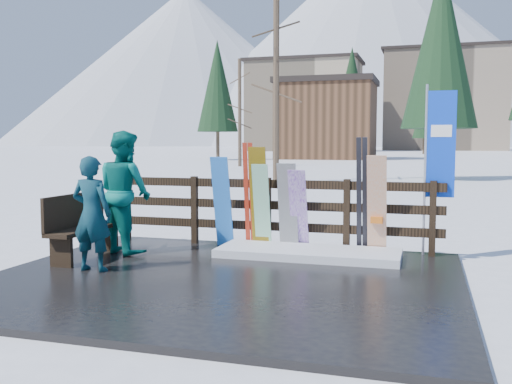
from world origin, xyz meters
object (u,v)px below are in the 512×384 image
(snowboard_0, at_px, (222,202))
(rental_flag, at_px, (437,151))
(snowboard_1, at_px, (262,207))
(snowboard_4, at_px, (288,207))
(snowboard_2, at_px, (259,198))
(bench, at_px, (81,224))
(person_front, at_px, (92,214))
(snowboard_5, at_px, (377,206))
(snowboard_3, at_px, (299,211))
(person_back, at_px, (125,192))

(snowboard_0, xyz_separation_m, rental_flag, (3.36, 0.27, 0.86))
(snowboard_1, relative_size, snowboard_4, 0.99)
(snowboard_2, height_order, snowboard_4, snowboard_2)
(bench, bearing_deg, person_front, -47.32)
(snowboard_0, relative_size, person_front, 0.98)
(snowboard_0, xyz_separation_m, snowboard_5, (2.50, 0.00, 0.02))
(bench, relative_size, snowboard_4, 1.05)
(snowboard_3, bearing_deg, bench, -153.63)
(snowboard_3, xyz_separation_m, person_back, (-2.59, -0.86, 0.30))
(bench, xyz_separation_m, snowboard_5, (4.19, 1.47, 0.25))
(snowboard_1, xyz_separation_m, snowboard_2, (-0.05, -0.00, 0.14))
(person_back, bearing_deg, snowboard_3, -132.28)
(snowboard_4, xyz_separation_m, person_front, (-2.19, -2.14, 0.07))
(person_back, bearing_deg, snowboard_2, -126.74)
(snowboard_5, relative_size, person_front, 1.01)
(snowboard_4, relative_size, person_front, 0.92)
(snowboard_1, bearing_deg, rental_flag, 5.76)
(snowboard_2, bearing_deg, rental_flag, 5.66)
(snowboard_0, height_order, person_back, person_back)
(bench, xyz_separation_m, snowboard_3, (2.97, 1.47, 0.14))
(snowboard_5, bearing_deg, snowboard_3, 180.00)
(bench, relative_size, snowboard_2, 0.90)
(snowboard_1, bearing_deg, snowboard_5, 0.00)
(snowboard_0, height_order, rental_flag, rental_flag)
(snowboard_1, bearing_deg, snowboard_0, 180.00)
(snowboard_3, xyz_separation_m, snowboard_5, (1.21, -0.00, 0.12))
(rental_flag, distance_m, person_back, 4.84)
(person_front, bearing_deg, bench, -47.37)
(bench, height_order, snowboard_2, snowboard_2)
(snowboard_2, distance_m, person_front, 2.74)
(snowboard_2, distance_m, rental_flag, 2.85)
(snowboard_4, xyz_separation_m, person_back, (-2.42, -0.86, 0.25))
(bench, bearing_deg, snowboard_5, 19.39)
(bench, height_order, snowboard_4, snowboard_4)
(snowboard_3, bearing_deg, rental_flag, 7.42)
(person_front, bearing_deg, snowboard_1, -129.48)
(snowboard_0, height_order, person_front, person_front)
(snowboard_4, height_order, snowboard_5, snowboard_5)
(snowboard_5, relative_size, person_back, 0.82)
(snowboard_1, distance_m, snowboard_4, 0.43)
(snowboard_0, height_order, snowboard_5, snowboard_5)
(bench, bearing_deg, person_back, 58.11)
(snowboard_1, xyz_separation_m, person_back, (-1.99, -0.86, 0.26))
(snowboard_4, bearing_deg, snowboard_3, 0.00)
(snowboard_1, height_order, person_back, person_back)
(snowboard_3, bearing_deg, person_front, -137.86)
(snowboard_0, distance_m, person_front, 2.40)
(snowboard_0, distance_m, snowboard_2, 0.64)
(bench, relative_size, snowboard_0, 0.98)
(snowboard_1, relative_size, snowboard_2, 0.84)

